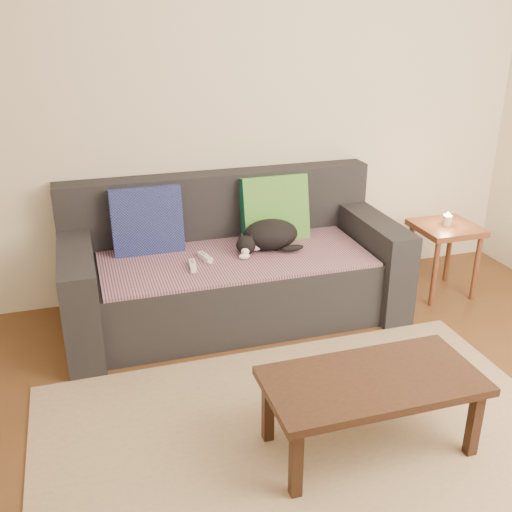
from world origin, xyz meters
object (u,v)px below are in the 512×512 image
Objects in this scene: cat at (269,236)px; wii_remote_b at (193,266)px; wii_remote_a at (205,257)px; coffee_table at (372,387)px; sofa at (232,270)px; side_table at (445,237)px.

cat is 3.11× the size of wii_remote_b.
wii_remote_a is 1.45m from coffee_table.
cat reaches higher than coffee_table.
cat is (0.24, -0.03, 0.22)m from sofa.
wii_remote_b is at bearing -178.39° from side_table.
sofa reaches higher than coffee_table.
coffee_table is at bearing -175.63° from wii_remote_a.
coffee_table is at bearing -150.94° from wii_remote_b.
cat is at bearing 90.48° from coffee_table.
side_table is at bearing -82.37° from wii_remote_b.
wii_remote_b reaches higher than coffee_table.
side_table reaches higher than wii_remote_a.
wii_remote_a is at bearing -156.80° from cat.
cat is at bearing -6.84° from sofa.
side_table is at bearing -5.32° from sofa.
wii_remote_b is 0.16× the size of coffee_table.
wii_remote_b is 1.38m from coffee_table.
wii_remote_a is at bearing -37.31° from wii_remote_b.
sofa reaches higher than side_table.
sofa is 1.48m from coffee_table.
sofa is 4.51× the size of cat.
sofa is 2.19× the size of coffee_table.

